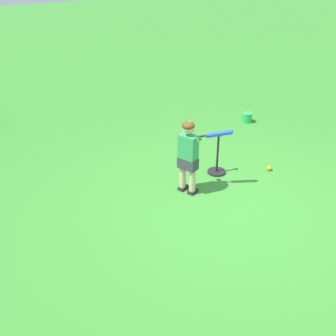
% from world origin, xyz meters
% --- Properties ---
extents(ground_plane, '(40.00, 40.00, 0.00)m').
position_xyz_m(ground_plane, '(0.00, 0.00, 0.00)').
color(ground_plane, '#38842D').
extents(child_batter, '(0.33, 0.75, 1.08)m').
position_xyz_m(child_batter, '(0.57, 0.30, 0.65)').
color(child_batter, '#232328').
rests_on(child_batter, ground).
extents(play_ball_behind_batter, '(0.08, 0.08, 0.08)m').
position_xyz_m(play_ball_behind_batter, '(0.61, -1.11, 0.04)').
color(play_ball_behind_batter, orange).
rests_on(play_ball_behind_batter, ground).
extents(batting_tee, '(0.28, 0.28, 0.62)m').
position_xyz_m(batting_tee, '(0.88, -0.33, 0.10)').
color(batting_tee, black).
rests_on(batting_tee, ground).
extents(toy_bucket, '(0.22, 0.22, 0.19)m').
position_xyz_m(toy_bucket, '(2.41, -1.87, 0.10)').
color(toy_bucket, green).
rests_on(toy_bucket, ground).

